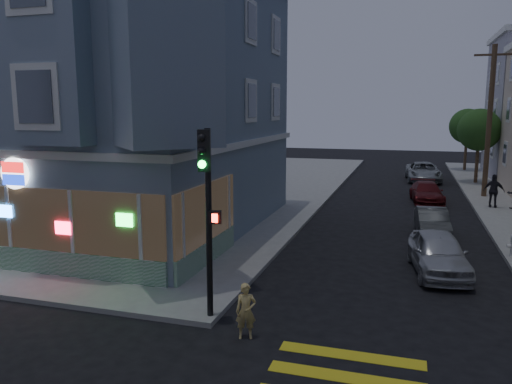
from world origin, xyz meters
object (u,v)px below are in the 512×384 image
at_px(street_tree_near, 479,130).
at_px(running_child, 246,311).
at_px(pedestrian_b, 494,191).
at_px(parked_car_d, 423,172).
at_px(parked_car_a, 438,253).
at_px(street_tree_far, 467,126).
at_px(parked_car_b, 432,222).
at_px(utility_pole, 489,119).
at_px(traffic_signal, 207,192).
at_px(parked_car_c, 427,193).

distance_m(street_tree_near, running_child, 29.55).
bearing_deg(running_child, pedestrian_b, 47.67).
bearing_deg(parked_car_d, parked_car_a, -94.19).
bearing_deg(street_tree_far, pedestrian_b, -90.71).
xyz_separation_m(pedestrian_b, parked_car_b, (-3.38, -6.85, -0.46)).
bearing_deg(parked_car_d, utility_pole, -67.09).
xyz_separation_m(utility_pole, parked_car_a, (-3.40, -15.79, -4.10)).
relative_size(utility_pole, street_tree_far, 1.70).
xyz_separation_m(street_tree_far, parked_car_b, (-3.60, -24.59, -3.34)).
height_order(parked_car_d, traffic_signal, traffic_signal).
height_order(street_tree_far, parked_car_c, street_tree_far).
distance_m(parked_car_b, traffic_signal, 12.81).
xyz_separation_m(street_tree_near, running_child, (-8.21, -28.20, -3.26)).
distance_m(running_child, pedestrian_b, 20.13).
xyz_separation_m(utility_pole, pedestrian_b, (-0.02, -3.73, -3.75)).
bearing_deg(traffic_signal, parked_car_b, 44.14).
xyz_separation_m(utility_pole, street_tree_far, (0.20, 14.00, -0.86)).
height_order(parked_car_a, parked_car_b, parked_car_a).
distance_m(utility_pole, street_tree_near, 6.06).
distance_m(running_child, traffic_signal, 3.01).
relative_size(pedestrian_b, parked_car_c, 0.44).
xyz_separation_m(pedestrian_b, parked_car_a, (-3.38, -12.05, -0.35)).
distance_m(parked_car_c, traffic_signal, 20.20).
distance_m(pedestrian_b, parked_car_d, 10.92).
xyz_separation_m(parked_car_a, parked_car_c, (0.00, 13.27, -0.10)).
height_order(street_tree_far, running_child, street_tree_far).
xyz_separation_m(running_child, parked_car_c, (4.61, 19.68, -0.08)).
xyz_separation_m(pedestrian_b, traffic_signal, (-9.16, -17.94, 2.35)).
height_order(utility_pole, pedestrian_b, utility_pole).
relative_size(utility_pole, traffic_signal, 1.87).
bearing_deg(pedestrian_b, street_tree_near, -75.31).
bearing_deg(parked_car_a, street_tree_far, 75.24).
distance_m(pedestrian_b, traffic_signal, 20.28).
distance_m(street_tree_far, parked_car_d, 8.80).
height_order(street_tree_far, pedestrian_b, street_tree_far).
bearing_deg(running_child, parked_car_c, 57.89).
relative_size(running_child, pedestrian_b, 0.75).
xyz_separation_m(utility_pole, parked_car_d, (-3.40, 6.64, -4.08)).
xyz_separation_m(street_tree_near, street_tree_far, (0.00, 8.00, 0.00)).
xyz_separation_m(parked_car_b, parked_car_d, (0.00, 17.23, 0.13)).
xyz_separation_m(parked_car_a, parked_car_b, (0.00, 5.20, -0.11)).
xyz_separation_m(utility_pole, running_child, (-8.01, -22.20, -4.12)).
distance_m(parked_car_b, parked_car_c, 8.07).
xyz_separation_m(street_tree_far, pedestrian_b, (-0.22, -17.73, -2.89)).
bearing_deg(utility_pole, street_tree_far, 89.18).
distance_m(street_tree_far, pedestrian_b, 17.96).
relative_size(utility_pole, street_tree_near, 1.70).
bearing_deg(pedestrian_b, traffic_signal, 78.91).
height_order(utility_pole, traffic_signal, utility_pole).
distance_m(pedestrian_b, parked_car_b, 7.66).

